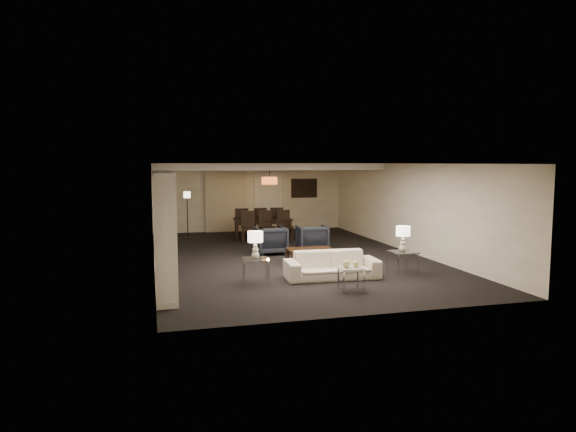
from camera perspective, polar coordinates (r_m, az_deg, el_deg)
The scene contains 35 objects.
floor at distance 13.88m, azimuth 0.00°, elevation -4.52°, with size 11.00×11.00×0.00m, color black.
ceiling at distance 13.65m, azimuth 0.00°, elevation 5.85°, with size 7.00×11.00×0.02m, color silver.
wall_back at distance 19.06m, azimuth -4.30°, elevation 2.12°, with size 7.00×0.02×2.50m, color #C2B79C.
wall_front at distance 8.56m, azimuth 9.62°, elevation -2.72°, with size 7.00×0.02×2.50m, color #C2B79C.
wall_left at distance 13.24m, azimuth -14.79°, elevation 0.23°, with size 0.02×11.00×2.50m, color #C2B79C.
wall_right at distance 15.00m, azimuth 13.02°, elevation 0.93°, with size 0.02×11.00×2.50m, color #C2B79C.
ceiling_soffit at distance 17.05m, azimuth -3.07°, elevation 5.54°, with size 7.00×4.00×0.20m, color silver.
curtains at distance 18.84m, azimuth -6.95°, elevation 1.89°, with size 1.50×0.12×2.40m, color beige.
door at distance 19.19m, azimuth -2.22°, elevation 1.56°, with size 0.90×0.05×2.10m, color silver.
painting at distance 19.50m, azimuth 1.80°, elevation 3.10°, with size 0.95×0.04×0.65m, color #142D38.
media_unit at distance 10.67m, azimuth -13.67°, elevation -1.49°, with size 0.38×3.40×2.35m, color white, non-canonical shape.
pendant_light at distance 17.13m, azimuth -2.08°, elevation 3.94°, with size 0.52×0.52×0.24m, color #D8591E.
sofa at distance 11.29m, azimuth 4.89°, elevation -5.45°, with size 2.04×0.80×0.59m, color beige.
coffee_table at distance 12.80m, azimuth 2.44°, elevation -4.51°, with size 1.12×0.65×0.40m, color black, non-canonical shape.
armchair_left at distance 14.23m, azimuth -1.93°, elevation -2.72°, with size 0.81×0.83×0.76m, color black.
armchair_right at distance 14.55m, azimuth 2.69°, elevation -2.53°, with size 0.81×0.83×0.76m, color black.
side_table_left at distance 10.85m, azimuth -3.63°, elevation -6.11°, with size 0.56×0.56×0.52m, color silver, non-canonical shape.
side_table_right at distance 11.98m, azimuth 12.59°, elevation -5.09°, with size 0.56×0.56×0.52m, color white, non-canonical shape.
table_lamp_left at distance 10.75m, azimuth -3.65°, elevation -3.25°, with size 0.32×0.32×0.58m, color beige, non-canonical shape.
table_lamp_right at distance 11.89m, azimuth 12.65°, elevation -2.49°, with size 0.32×0.32×0.58m, color beige, non-canonical shape.
marble_table at distance 10.30m, azimuth 6.99°, elevation -6.96°, with size 0.47×0.47×0.47m, color silver, non-canonical shape.
gold_gourd_a at distance 10.20m, azimuth 6.49°, elevation -5.31°, with size 0.15×0.15×0.15m, color #D8C972.
gold_gourd_b at distance 10.28m, azimuth 7.53°, elevation -5.30°, with size 0.13×0.13×0.13m, color #D8BF72.
television at distance 11.63m, azimuth -13.62°, elevation -1.61°, with size 0.13×0.97×0.56m, color black.
vase_blue at distance 9.65m, azimuth -13.51°, elevation -2.39°, with size 0.18×0.18×0.19m, color #2832AD.
vase_amber at distance 10.14m, azimuth -13.67°, elevation 0.83°, with size 0.17×0.17×0.18m, color #CA8643.
floor_speaker at distance 11.63m, azimuth -13.17°, elevation -3.71°, with size 0.13×0.13×1.21m, color black.
dining_table at distance 16.93m, azimuth -2.81°, elevation -1.47°, with size 1.92×1.07×0.67m, color black.
chair_nl at distance 16.16m, azimuth -4.41°, elevation -1.25°, with size 0.46×0.46×1.00m, color black, non-canonical shape.
chair_nm at distance 16.28m, azimuth -2.33°, elevation -1.18°, with size 0.46×0.46×1.00m, color black, non-canonical shape.
chair_nr at distance 16.42m, azimuth -0.29°, elevation -1.12°, with size 0.46×0.46×1.00m, color black, non-canonical shape.
chair_fl at distance 17.43m, azimuth -5.20°, elevation -0.73°, with size 0.46×0.46×1.00m, color black, non-canonical shape.
chair_fm at distance 17.54m, azimuth -3.27°, elevation -0.67°, with size 0.46×0.46×1.00m, color black, non-canonical shape.
chair_fr at distance 17.67m, azimuth -1.36°, elevation -0.61°, with size 0.46×0.46×1.00m, color black, non-canonical shape.
floor_lamp at distance 17.42m, azimuth -11.11°, elevation 0.11°, with size 0.23×0.23×1.56m, color black, non-canonical shape.
Camera 1 is at (-3.54, -13.18, 2.53)m, focal length 32.00 mm.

